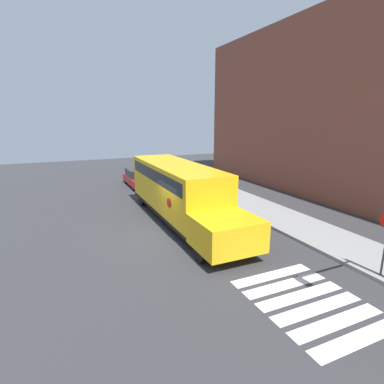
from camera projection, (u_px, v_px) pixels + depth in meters
name	position (u px, v px, depth m)	size (l,w,h in m)	color
ground_plane	(169.00, 234.00, 14.71)	(60.00, 60.00, 0.00)	#333335
sidewalk_strip	(275.00, 215.00, 17.27)	(44.00, 3.00, 0.15)	gray
building_backdrop	(367.00, 107.00, 18.38)	(32.00, 4.00, 12.43)	brown
crosswalk_stripes	(308.00, 302.00, 9.24)	(4.00, 3.20, 0.01)	white
school_bus	(179.00, 189.00, 16.31)	(11.24, 2.57, 3.09)	yellow
parked_car	(138.00, 178.00, 25.11)	(4.35, 1.70, 1.39)	red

